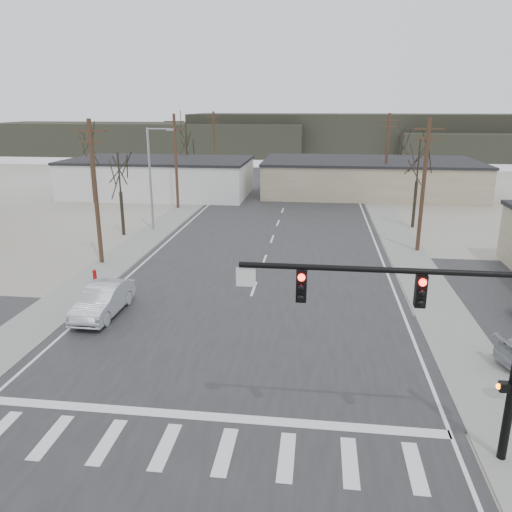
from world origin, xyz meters
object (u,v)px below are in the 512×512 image
Objects in this scene: sedan_crossing at (103,300)px; fire_hydrant at (95,276)px; traffic_signal_mast at (456,322)px; car_far_a at (297,191)px; car_far_b at (281,170)px.

fire_hydrant is at bearing 119.87° from sedan_crossing.
traffic_signal_mast is 47.24m from car_far_a.
car_far_b reaches higher than fire_hydrant.
fire_hydrant is at bearing -115.57° from car_far_b.
sedan_crossing is 1.04× the size of car_far_a.
car_far_b is at bearing 98.70° from traffic_signal_mast.
fire_hydrant is 53.62m from car_far_b.
car_far_a is (8.65, 37.24, -0.13)m from sedan_crossing.
traffic_signal_mast reaches higher than sedan_crossing.
traffic_signal_mast is 2.34× the size of car_far_b.
sedan_crossing reaches higher than fire_hydrant.
traffic_signal_mast is at bearing -98.51° from car_far_b.
fire_hydrant is (-18.09, 14.20, -4.22)m from traffic_signal_mast.
car_far_b is (-3.55, 20.66, -0.04)m from car_far_a.
traffic_signal_mast is 68.15m from car_far_b.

